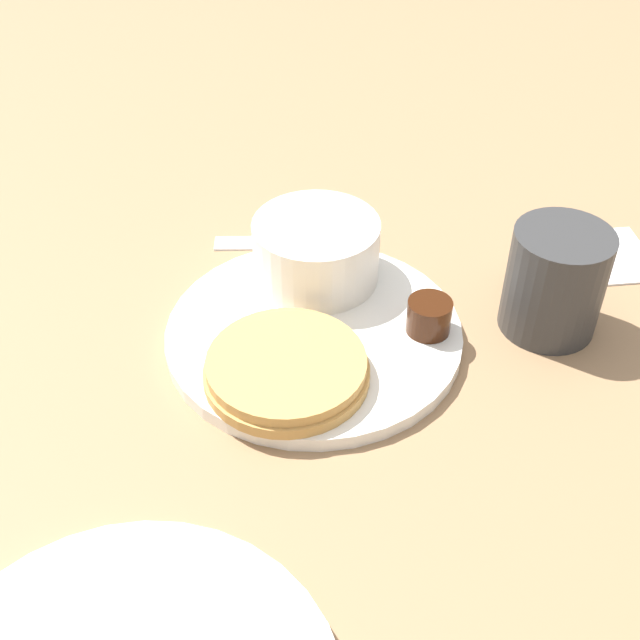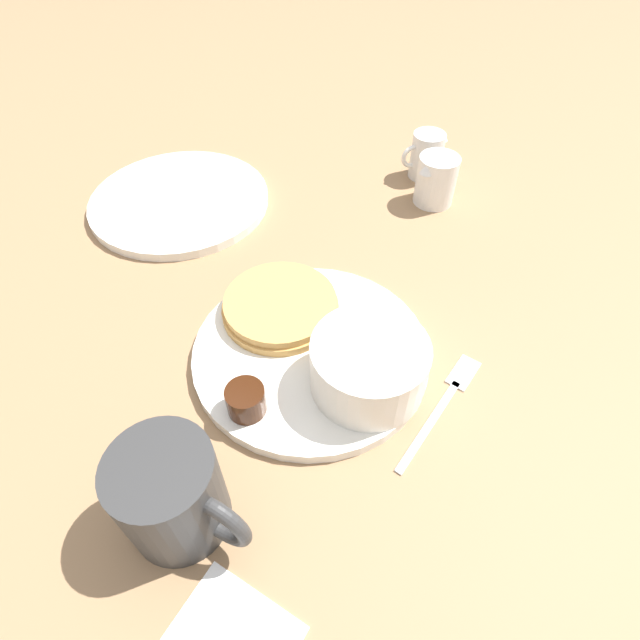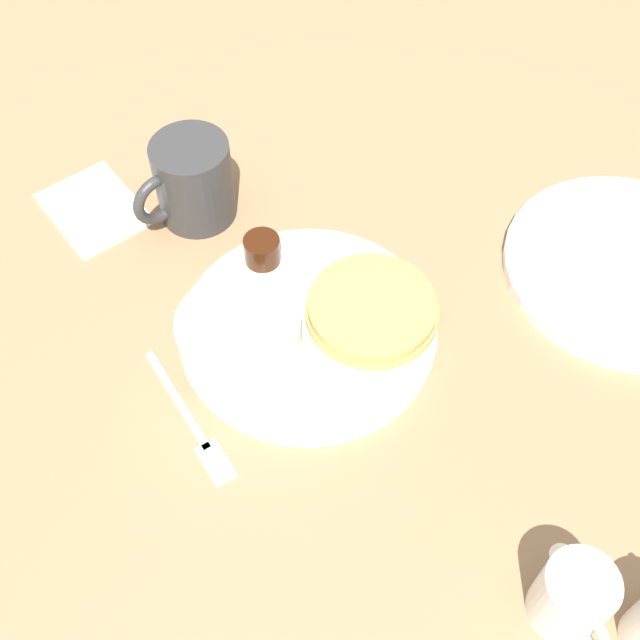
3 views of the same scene
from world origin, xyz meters
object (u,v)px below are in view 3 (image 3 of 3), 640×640
Objects in this scene: plate at (309,329)px; coffee_mug at (192,182)px; bowl at (240,338)px; fork at (196,430)px; creamer_pitcher_near at (573,597)px.

plate is 2.16× the size of coffee_mug.
bowl is 0.97× the size of coffee_mug.
plate is 1.59× the size of fork.
plate is at bearing 91.59° from fork.
fork is at bearing -88.41° from plate.
creamer_pitcher_near is (0.33, 0.02, -0.01)m from bowl.
plate is 2.22× the size of bowl.
coffee_mug is at bearing 152.08° from bowl.
fork is (0.00, -0.14, -0.00)m from plate.
bowl is at bearing 106.52° from fork.
bowl is at bearing -105.50° from plate.
fork is at bearing -162.97° from creamer_pitcher_near.
bowl is 0.33m from creamer_pitcher_near.
coffee_mug is at bearing 172.04° from creamer_pitcher_near.
coffee_mug reaches higher than bowl.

